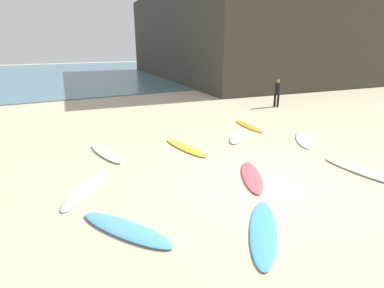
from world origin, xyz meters
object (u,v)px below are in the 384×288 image
Objects in this scene: surfboard_0 at (360,170)px; surfboard_9 at (263,231)px; surfboard_1 at (126,229)px; surfboard_4 at (238,137)px; surfboard_7 at (86,189)px; surfboard_2 at (252,176)px; beachgoer_near at (277,92)px; surfboard_6 at (186,148)px; surfboard_8 at (106,153)px; surfboard_5 at (304,140)px; surfboard_3 at (249,126)px.

surfboard_0 reaches higher than surfboard_9.
surfboard_1 is at bearing -168.79° from surfboard_9.
surfboard_7 is at bearing 63.73° from surfboard_4.
surfboard_2 is 1.34× the size of beachgoer_near.
surfboard_6 is 2.84m from surfboard_8.
surfboard_6 is at bearing -50.21° from surfboard_2.
surfboard_1 is 8.48m from surfboard_5.
surfboard_1 is 2.84m from surfboard_9.
surfboard_0 is 0.97× the size of surfboard_6.
surfboard_0 is 8.01m from surfboard_7.
surfboard_7 is at bearing 168.40° from surfboard_9.
surfboard_5 is at bearing 154.06° from surfboard_8.
surfboard_6 is at bearing -161.62° from surfboard_1.
surfboard_1 is 1.00× the size of surfboard_7.
surfboard_0 is 7.15m from surfboard_1.
surfboard_1 reaches higher than surfboard_2.
surfboard_4 is at bearing -135.84° from surfboard_3.
surfboard_5 is 1.34× the size of beachgoer_near.
surfboard_4 is 0.85× the size of surfboard_9.
beachgoer_near reaches higher than surfboard_9.
surfboard_3 is (3.49, 4.46, -0.01)m from surfboard_2.
surfboard_5 is 0.93× the size of surfboard_8.
beachgoer_near is at bearing 19.46° from surfboard_6.
surfboard_2 reaches higher than surfboard_9.
surfboard_3 is 5.38m from beachgoer_near.
surfboard_1 is at bearing -137.98° from surfboard_6.
surfboard_3 is at bearing 56.55° from surfboard_7.
surfboard_9 is 13.46m from beachgoer_near.
surfboard_5 is 7.66m from surfboard_8.
surfboard_4 is (-1.12, 4.59, 0.00)m from surfboard_0.
surfboard_9 is at bearing 76.41° from surfboard_5.
surfboard_4 is at bearing -175.91° from surfboard_1.
surfboard_2 is 4.61m from surfboard_7.
surfboard_4 is at bearing 98.24° from surfboard_9.
surfboard_7 is (-7.52, 2.74, -0.01)m from surfboard_0.
surfboard_2 is at bearing 64.47° from surfboard_5.
surfboard_3 is 0.94× the size of surfboard_8.
surfboard_7 is 1.43× the size of beachgoer_near.
surfboard_1 reaches higher than surfboard_3.
beachgoer_near reaches higher than surfboard_1.
surfboard_0 is 9.87m from beachgoer_near.
surfboard_5 is at bearing -59.64° from beachgoer_near.
beachgoer_near is (12.29, 5.86, 0.88)m from surfboard_7.
surfboard_8 reaches higher than surfboard_0.
surfboard_1 is at bearing 71.89° from surfboard_8.
surfboard_0 is at bearing -170.55° from surfboard_2.
surfboard_0 is 1.07× the size of surfboard_3.
surfboard_9 is at bearing -69.89° from beachgoer_near.
surfboard_8 reaches higher than surfboard_4.
beachgoer_near is at bearing 40.34° from surfboard_3.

